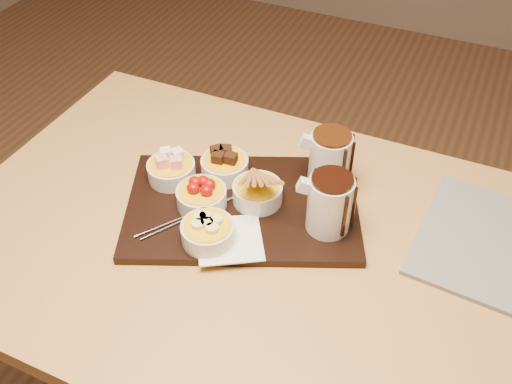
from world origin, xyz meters
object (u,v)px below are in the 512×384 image
at_px(pitcher_milk_chocolate, 330,160).
at_px(dining_table, 255,268).
at_px(serving_board, 242,207).
at_px(bowl_strawberries, 202,198).
at_px(pitcher_dark_chocolate, 330,204).

bearing_deg(pitcher_milk_chocolate, dining_table, -136.83).
relative_size(dining_table, serving_board, 2.61).
distance_m(serving_board, bowl_strawberries, 0.08).
xyz_separation_m(dining_table, bowl_strawberries, (-0.12, 0.02, 0.14)).
height_order(dining_table, pitcher_milk_chocolate, pitcher_milk_chocolate).
xyz_separation_m(serving_board, bowl_strawberries, (-0.07, -0.04, 0.03)).
bearing_deg(dining_table, pitcher_dark_chocolate, 27.04).
bearing_deg(pitcher_milk_chocolate, serving_board, -158.20).
xyz_separation_m(dining_table, pitcher_dark_chocolate, (0.12, 0.06, 0.17)).
relative_size(dining_table, pitcher_milk_chocolate, 10.39).
distance_m(dining_table, serving_board, 0.13).
bearing_deg(serving_board, dining_table, -69.13).
xyz_separation_m(serving_board, pitcher_milk_chocolate, (0.13, 0.13, 0.07)).
bearing_deg(pitcher_dark_chocolate, pitcher_milk_chocolate, 85.60).
height_order(dining_table, bowl_strawberries, bowl_strawberries).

